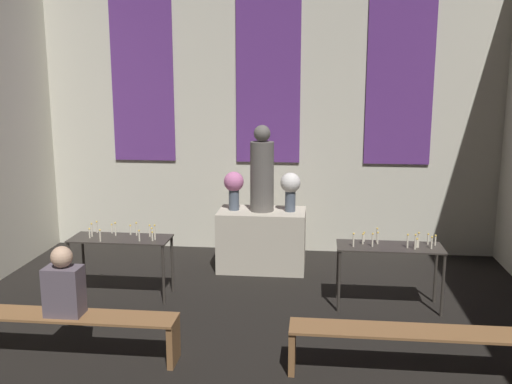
# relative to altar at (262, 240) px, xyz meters

# --- Properties ---
(wall_back) EXTENTS (7.40, 0.16, 4.56)m
(wall_back) POSITION_rel_altar_xyz_m (0.00, 1.02, 1.86)
(wall_back) COLOR beige
(wall_back) RESTS_ON ground_plane
(altar) EXTENTS (1.26, 0.73, 0.88)m
(altar) POSITION_rel_altar_xyz_m (0.00, 0.00, 0.00)
(altar) COLOR #BCB29E
(altar) RESTS_ON ground_plane
(statue) EXTENTS (0.34, 0.34, 1.24)m
(statue) POSITION_rel_altar_xyz_m (0.00, 0.00, 1.01)
(statue) COLOR #5B5651
(statue) RESTS_ON altar
(flower_vase_left) EXTENTS (0.29, 0.29, 0.56)m
(flower_vase_left) POSITION_rel_altar_xyz_m (-0.41, -0.00, 0.80)
(flower_vase_left) COLOR #4C5666
(flower_vase_left) RESTS_ON altar
(flower_vase_right) EXTENTS (0.29, 0.29, 0.56)m
(flower_vase_right) POSITION_rel_altar_xyz_m (0.41, -0.00, 0.80)
(flower_vase_right) COLOR #4C5666
(flower_vase_right) RESTS_ON altar
(candle_rack_left) EXTENTS (1.27, 0.49, 0.98)m
(candle_rack_left) POSITION_rel_altar_xyz_m (-1.68, -1.28, 0.25)
(candle_rack_left) COLOR #332D28
(candle_rack_left) RESTS_ON ground_plane
(candle_rack_right) EXTENTS (1.27, 0.49, 0.98)m
(candle_rack_right) POSITION_rel_altar_xyz_m (1.68, -1.28, 0.25)
(candle_rack_right) COLOR #332D28
(candle_rack_right) RESTS_ON ground_plane
(pew_back_left) EXTENTS (2.34, 0.36, 0.46)m
(pew_back_left) POSITION_rel_altar_xyz_m (-1.72, -2.94, -0.10)
(pew_back_left) COLOR brown
(pew_back_left) RESTS_ON ground_plane
(pew_back_right) EXTENTS (2.34, 0.36, 0.46)m
(pew_back_right) POSITION_rel_altar_xyz_m (1.72, -2.94, -0.10)
(pew_back_right) COLOR brown
(pew_back_right) RESTS_ON ground_plane
(person_seated) EXTENTS (0.36, 0.24, 0.70)m
(person_seated) POSITION_rel_altar_xyz_m (-1.68, -2.94, 0.33)
(person_seated) COLOR #564C56
(person_seated) RESTS_ON pew_back_left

